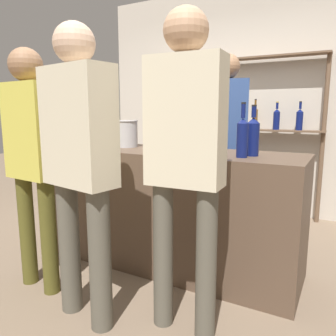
# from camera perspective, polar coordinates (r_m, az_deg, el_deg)

# --- Properties ---
(ground_plane) EXTENTS (16.00, 16.00, 0.00)m
(ground_plane) POSITION_cam_1_polar(r_m,az_deg,el_deg) (2.91, 0.00, -16.11)
(ground_plane) COLOR #7A6651
(bar_counter) EXTENTS (2.12, 0.65, 0.96)m
(bar_counter) POSITION_cam_1_polar(r_m,az_deg,el_deg) (2.74, 0.00, -6.98)
(bar_counter) COLOR brown
(bar_counter) RESTS_ON ground_plane
(back_wall) EXTENTS (3.72, 0.12, 2.80)m
(back_wall) POSITION_cam_1_polar(r_m,az_deg,el_deg) (4.41, 12.31, 11.25)
(back_wall) COLOR beige
(back_wall) RESTS_ON ground_plane
(back_shelf) EXTENTS (2.10, 0.18, 1.91)m
(back_shelf) POSITION_cam_1_polar(r_m,az_deg,el_deg) (4.23, 11.59, 9.31)
(back_shelf) COLOR brown
(back_shelf) RESTS_ON ground_plane
(counter_bottle_0) EXTENTS (0.09, 0.09, 0.35)m
(counter_bottle_0) POSITION_cam_1_polar(r_m,az_deg,el_deg) (2.37, 14.57, 5.46)
(counter_bottle_0) COLOR #0F1956
(counter_bottle_0) RESTS_ON bar_counter
(counter_bottle_1) EXTENTS (0.08, 0.08, 0.36)m
(counter_bottle_1) POSITION_cam_1_polar(r_m,az_deg,el_deg) (2.50, -0.02, 5.89)
(counter_bottle_1) COLOR brown
(counter_bottle_1) RESTS_ON bar_counter
(counter_bottle_2) EXTENTS (0.08, 0.08, 0.37)m
(counter_bottle_2) POSITION_cam_1_polar(r_m,az_deg,el_deg) (2.27, 12.82, 5.37)
(counter_bottle_2) COLOR #0F1956
(counter_bottle_2) RESTS_ON bar_counter
(counter_bottle_3) EXTENTS (0.08, 0.08, 0.33)m
(counter_bottle_3) POSITION_cam_1_polar(r_m,az_deg,el_deg) (2.74, -0.46, 6.07)
(counter_bottle_3) COLOR brown
(counter_bottle_3) RESTS_ON bar_counter
(ice_bucket) EXTENTS (0.22, 0.22, 0.23)m
(ice_bucket) POSITION_cam_1_polar(r_m,az_deg,el_deg) (2.92, -7.41, 5.96)
(ice_bucket) COLOR #B2B2B7
(ice_bucket) RESTS_ON bar_counter
(customer_left) EXTENTS (0.41, 0.22, 1.69)m
(customer_left) POSITION_cam_1_polar(r_m,az_deg,el_deg) (2.43, -22.64, 2.84)
(customer_left) COLOR brown
(customer_left) RESTS_ON ground_plane
(server_behind_counter) EXTENTS (0.46, 0.29, 1.82)m
(server_behind_counter) POSITION_cam_1_polar(r_m,az_deg,el_deg) (3.29, 9.98, 6.46)
(server_behind_counter) COLOR #121C33
(server_behind_counter) RESTS_ON ground_plane
(customer_center) EXTENTS (0.49, 0.28, 1.75)m
(customer_center) POSITION_cam_1_polar(r_m,az_deg,el_deg) (1.95, -15.16, 2.31)
(customer_center) COLOR #575347
(customer_center) RESTS_ON ground_plane
(customer_right) EXTENTS (0.43, 0.24, 1.80)m
(customer_right) POSITION_cam_1_polar(r_m,az_deg,el_deg) (1.77, 2.98, 3.49)
(customer_right) COLOR #575347
(customer_right) RESTS_ON ground_plane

